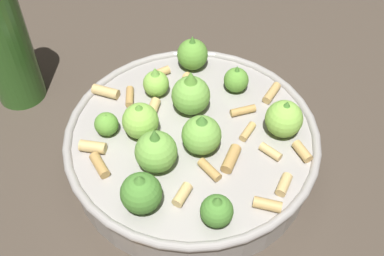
{
  "coord_description": "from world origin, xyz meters",
  "views": [
    {
      "loc": [
        0.14,
        -0.32,
        0.46
      ],
      "look_at": [
        0.0,
        0.0,
        0.06
      ],
      "focal_mm": 43.86,
      "sensor_mm": 36.0,
      "label": 1
    }
  ],
  "objects": [
    {
      "name": "ground_plane",
      "position": [
        0.0,
        0.0,
        0.0
      ],
      "size": [
        2.4,
        2.4,
        0.0
      ],
      "primitive_type": "plane",
      "color": "#42382D"
    },
    {
      "name": "cooking_pan",
      "position": [
        -0.0,
        -0.0,
        0.04
      ],
      "size": [
        0.29,
        0.29,
        0.11
      ],
      "color": "#9E9993",
      "rests_on": "ground"
    },
    {
      "name": "olive_oil_bottle",
      "position": [
        -0.26,
        0.01,
        0.09
      ],
      "size": [
        0.06,
        0.06,
        0.23
      ],
      "color": "#336023",
      "rests_on": "ground"
    }
  ]
}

